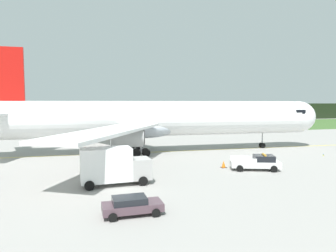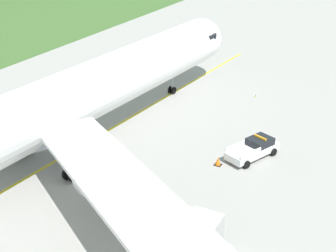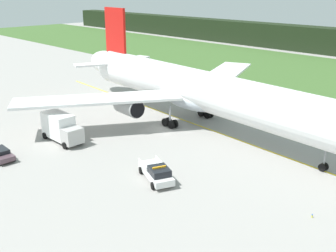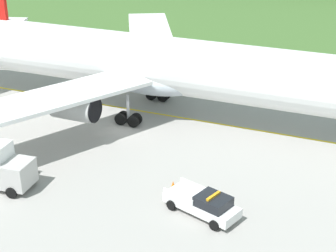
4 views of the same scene
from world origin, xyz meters
TOP-DOWN VIEW (x-y plane):
  - ground at (0.00, 0.00)m, footprint 320.00×320.00m
  - grass_verge at (0.00, 51.74)m, footprint 320.00×44.44m
  - taxiway_centerline_main at (3.50, 4.51)m, footprint 77.88×5.43m
  - airliner at (2.91, 4.55)m, footprint 59.28×47.25m
  - ops_pickup_truck at (11.01, -11.57)m, footprint 6.01×3.99m
  - catering_truck at (-5.95, -13.01)m, footprint 6.70×2.80m
  - staff_car at (-5.67, -21.22)m, footprint 4.26×2.10m
  - apron_cone at (7.90, -9.18)m, footprint 0.66×0.66m
  - taxiway_edge_light_east at (25.80, -6.48)m, footprint 0.12×0.12m
  - taxiway_edge_light_west at (-20.95, -6.48)m, footprint 0.12×0.12m

SIDE VIEW (x-z plane):
  - ground at x=0.00m, z-range 0.00..0.00m
  - taxiway_centerline_main at x=3.50m, z-range 0.00..0.01m
  - grass_verge at x=0.00m, z-range 0.00..0.04m
  - taxiway_edge_light_east at x=25.80m, z-range 0.02..0.38m
  - taxiway_edge_light_west at x=-20.95m, z-range 0.02..0.48m
  - apron_cone at x=7.90m, z-range -0.01..0.82m
  - staff_car at x=-5.67m, z-range 0.05..1.35m
  - ops_pickup_truck at x=11.01m, z-range -0.07..1.87m
  - catering_truck at x=-5.95m, z-range 0.00..3.79m
  - airliner at x=2.91m, z-range -2.61..13.18m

